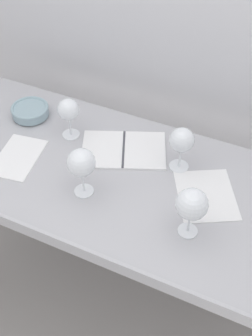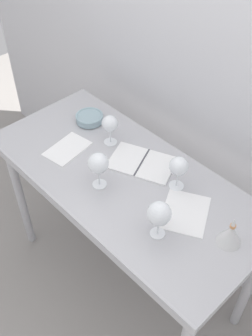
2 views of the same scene
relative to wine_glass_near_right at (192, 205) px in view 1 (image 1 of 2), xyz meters
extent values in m
plane|color=gray|center=(-0.34, 0.13, -1.02)|extent=(6.00, 6.00, 0.00)
cube|color=silver|center=(-0.34, 0.62, 0.28)|extent=(3.80, 0.04, 2.60)
cube|color=#ADADB2|center=(-0.34, 0.13, -0.14)|extent=(1.40, 0.64, 0.04)
cube|color=#ADADB2|center=(-0.34, -0.19, -0.15)|extent=(1.40, 0.01, 0.05)
cylinder|color=#ADADB2|center=(-0.98, 0.39, -0.59)|extent=(0.05, 0.05, 0.86)
cylinder|color=white|center=(0.00, 0.00, -0.12)|extent=(0.06, 0.06, 0.00)
cylinder|color=white|center=(0.00, 0.00, -0.08)|extent=(0.01, 0.01, 0.08)
sphere|color=white|center=(0.00, 0.00, 0.00)|extent=(0.10, 0.10, 0.10)
cylinder|color=#59121D|center=(0.00, 0.00, -0.01)|extent=(0.07, 0.07, 0.03)
cylinder|color=white|center=(-0.12, 0.26, -0.12)|extent=(0.07, 0.07, 0.00)
cylinder|color=white|center=(-0.12, 0.26, -0.08)|extent=(0.01, 0.01, 0.09)
sphere|color=white|center=(-0.12, 0.26, 0.00)|extent=(0.09, 0.09, 0.09)
cylinder|color=maroon|center=(-0.12, 0.26, -0.01)|extent=(0.06, 0.06, 0.02)
cylinder|color=white|center=(-0.56, 0.24, -0.12)|extent=(0.07, 0.07, 0.00)
cylinder|color=white|center=(-0.56, 0.24, -0.08)|extent=(0.01, 0.01, 0.08)
sphere|color=white|center=(-0.56, 0.24, 0.00)|extent=(0.08, 0.08, 0.08)
cylinder|color=maroon|center=(-0.56, 0.24, -0.02)|extent=(0.06, 0.06, 0.03)
cylinder|color=white|center=(-0.37, 0.01, -0.12)|extent=(0.07, 0.07, 0.00)
cylinder|color=white|center=(-0.37, 0.01, -0.07)|extent=(0.01, 0.01, 0.09)
sphere|color=white|center=(-0.37, 0.01, 0.01)|extent=(0.09, 0.09, 0.09)
cylinder|color=maroon|center=(-0.37, 0.01, -0.01)|extent=(0.07, 0.07, 0.03)
cube|color=white|center=(-0.41, 0.22, -0.12)|extent=(0.22, 0.25, 0.01)
cube|color=white|center=(-0.27, 0.28, -0.12)|extent=(0.22, 0.25, 0.01)
cube|color=#3F3F47|center=(-0.34, 0.25, -0.12)|extent=(0.09, 0.19, 0.01)
cube|color=white|center=(-0.67, 0.05, -0.12)|extent=(0.18, 0.24, 0.00)
cube|color=white|center=(0.01, 0.17, -0.12)|extent=(0.28, 0.29, 0.00)
cylinder|color=#4C4C4C|center=(-0.76, 0.28, -0.12)|extent=(0.13, 0.13, 0.01)
cylinder|color=#8CA8B2|center=(-0.76, 0.28, -0.10)|extent=(0.14, 0.14, 0.03)
torus|color=#8CA8B2|center=(-0.76, 0.28, -0.08)|extent=(0.15, 0.15, 0.01)
camera|label=1|loc=(0.18, -0.83, 0.98)|focal=47.16mm
camera|label=2|loc=(0.62, -0.76, 1.19)|focal=42.52mm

